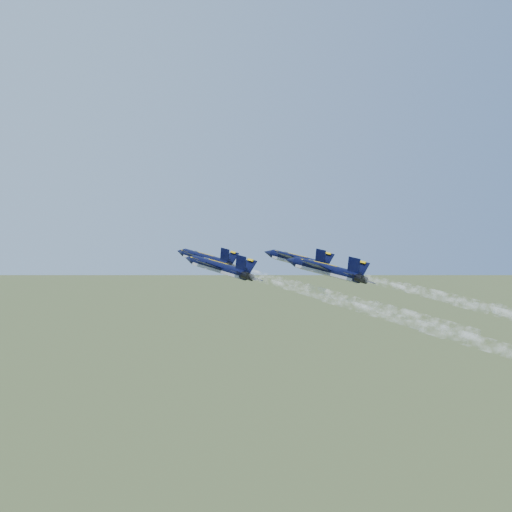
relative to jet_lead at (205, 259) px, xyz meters
name	(u,v)px	position (x,y,z in m)	size (l,w,h in m)	color
jet_lead	(205,259)	(0.00, 0.00, 0.00)	(10.45, 14.88, 4.50)	black
jet_left	(218,267)	(-3.16, -14.57, 0.00)	(10.45, 14.88, 4.50)	black
jet_right	(297,260)	(12.64, -7.90, 0.00)	(10.45, 14.88, 4.50)	black
jet_slot	(325,270)	(9.17, -23.47, 0.00)	(10.45, 14.88, 4.50)	black
smoke_trail_lead	(369,274)	(11.39, -31.03, 0.03)	(16.17, 40.95, 1.82)	white
smoke_trail_left	(416,288)	(8.24, -45.59, 0.03)	(16.17, 40.95, 1.82)	white
smoke_trail_right	(490,276)	(24.04, -38.92, 0.03)	(16.17, 40.95, 1.82)	white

